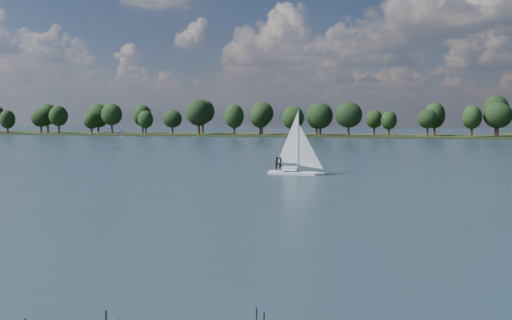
{
  "coord_description": "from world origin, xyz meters",
  "views": [
    {
      "loc": [
        11.34,
        -25.06,
        7.37
      ],
      "look_at": [
        -7.1,
        39.14,
        2.5
      ],
      "focal_mm": 40.0,
      "sensor_mm": 36.0,
      "label": 1
    }
  ],
  "objects": [
    {
      "name": "sailboat",
      "position": [
        -4.64,
        48.27,
        2.51
      ],
      "size": [
        6.87,
        2.07,
        8.99
      ],
      "rotation": [
        0.0,
        0.0,
        0.02
      ],
      "color": "silver",
      "rests_on": "ground"
    },
    {
      "name": "ground",
      "position": [
        0.0,
        100.0,
        0.0
      ],
      "size": [
        700.0,
        700.0,
        0.0
      ],
      "primitive_type": "plane",
      "color": "#233342",
      "rests_on": "ground"
    },
    {
      "name": "far_shore",
      "position": [
        0.0,
        212.0,
        0.0
      ],
      "size": [
        660.0,
        40.0,
        1.5
      ],
      "primitive_type": "cube",
      "color": "black",
      "rests_on": "ground"
    },
    {
      "name": "treeline",
      "position": [
        -1.5,
        208.33,
        8.07
      ],
      "size": [
        562.79,
        74.19,
        18.16
      ],
      "color": "black",
      "rests_on": "ground"
    },
    {
      "name": "dinghy_pink",
      "position": [
        -100.44,
        174.82,
        0.99
      ],
      "size": [
        2.79,
        2.1,
        4.17
      ],
      "rotation": [
        0.0,
        0.0,
        0.47
      ],
      "color": "silver",
      "rests_on": "ground"
    }
  ]
}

